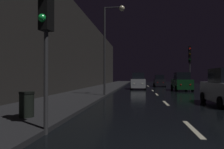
# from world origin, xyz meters

# --- Properties ---
(ground) EXTENTS (25.34, 84.00, 0.02)m
(ground) POSITION_xyz_m (0.00, 24.50, -0.01)
(ground) COLOR black
(sidewalk_left) EXTENTS (4.40, 84.00, 0.15)m
(sidewalk_left) POSITION_xyz_m (-6.47, 24.50, 0.07)
(sidewalk_left) COLOR #28282B
(sidewalk_left) RESTS_ON ground
(building_facade_left) EXTENTS (0.80, 63.00, 9.94)m
(building_facade_left) POSITION_xyz_m (-9.07, 21.00, 4.97)
(building_facade_left) COLOR #2D2B28
(building_facade_left) RESTS_ON ground
(lane_centerline) EXTENTS (0.16, 33.31, 0.01)m
(lane_centerline) POSITION_xyz_m (0.00, 19.02, 0.01)
(lane_centerline) COLOR beige
(lane_centerline) RESTS_ON ground
(traffic_light_far_right) EXTENTS (0.38, 0.48, 5.14)m
(traffic_light_far_right) POSITION_xyz_m (4.16, 20.64, 3.76)
(traffic_light_far_right) COLOR #38383A
(traffic_light_far_right) RESTS_ON ground
(traffic_light_near_left) EXTENTS (0.36, 0.48, 4.83)m
(traffic_light_near_left) POSITION_xyz_m (-4.27, 1.81, 3.51)
(traffic_light_near_left) COLOR #38383A
(traffic_light_near_left) RESTS_ON ground
(streetlamp_overhead) EXTENTS (1.70, 0.44, 7.30)m
(streetlamp_overhead) POSITION_xyz_m (-3.91, 12.51, 4.83)
(streetlamp_overhead) COLOR #2D2D30
(streetlamp_overhead) RESTS_ON ground
(trash_bin_curbside) EXTENTS (0.55, 0.55, 0.93)m
(trash_bin_curbside) POSITION_xyz_m (-5.75, 3.39, 0.62)
(trash_bin_curbside) COLOR black
(trash_bin_curbside) RESTS_ON sidewalk_left
(car_approaching_headlights) EXTENTS (1.99, 4.30, 2.17)m
(car_approaching_headlights) POSITION_xyz_m (-1.70, 23.60, 0.99)
(car_approaching_headlights) COLOR #A5A8AD
(car_approaching_headlights) RESTS_ON ground
(car_distant_taillights) EXTENTS (1.79, 3.87, 1.95)m
(car_distant_taillights) POSITION_xyz_m (1.77, 31.10, 0.89)
(car_distant_taillights) COLOR black
(car_distant_taillights) RESTS_ON ground
(car_parked_right_far) EXTENTS (1.96, 4.24, 2.13)m
(car_parked_right_far) POSITION_xyz_m (3.37, 21.23, 0.98)
(car_parked_right_far) COLOR #0F3819
(car_parked_right_far) RESTS_ON ground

